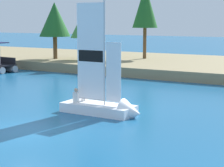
{
  "coord_description": "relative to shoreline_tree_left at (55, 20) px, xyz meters",
  "views": [
    {
      "loc": [
        11.47,
        -12.79,
        4.76
      ],
      "look_at": [
        0.46,
        6.81,
        1.2
      ],
      "focal_mm": 64.81,
      "sensor_mm": 36.0,
      "label": 1
    }
  ],
  "objects": [
    {
      "name": "shore_bank",
      "position": [
        13.72,
        4.04,
        -4.35
      ],
      "size": [
        80.0,
        15.16,
        0.83
      ],
      "primitive_type": "cube",
      "color": "#897A56",
      "rests_on": "ground"
    },
    {
      "name": "shoreline_tree_centre",
      "position": [
        7.89,
        4.57,
        1.3
      ],
      "size": [
        2.55,
        2.55,
        7.44
      ],
      "color": "brown",
      "rests_on": "shore_bank"
    },
    {
      "name": "shoreline_tree_midleft",
      "position": [
        3.19,
        0.89,
        -0.28
      ],
      "size": [
        3.12,
        3.12,
        5.19
      ],
      "color": "brown",
      "rests_on": "shore_bank"
    },
    {
      "name": "sailboat",
      "position": [
        15.28,
        -15.71,
        -4.3
      ],
      "size": [
        4.38,
        1.56,
        6.78
      ],
      "rotation": [
        0.0,
        0.0,
        -0.02
      ],
      "color": "white",
      "rests_on": "ground"
    },
    {
      "name": "shoreline_tree_left",
      "position": [
        0.0,
        0.0,
        0.0
      ],
      "size": [
        3.14,
        3.14,
        5.68
      ],
      "color": "brown",
      "rests_on": "shore_bank"
    },
    {
      "name": "ground_plane",
      "position": [
        13.72,
        -20.24,
        -4.76
      ],
      "size": [
        200.0,
        200.0,
        0.0
      ],
      "primitive_type": "plane",
      "color": "#195684"
    }
  ]
}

